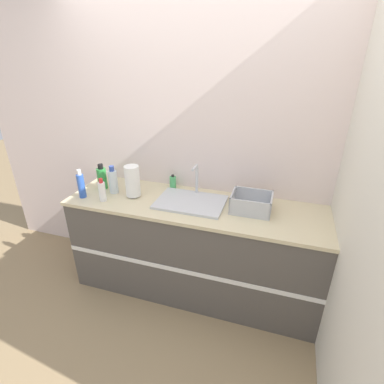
{
  "coord_description": "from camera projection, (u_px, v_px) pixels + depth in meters",
  "views": [
    {
      "loc": [
        0.64,
        -1.76,
        2.04
      ],
      "look_at": [
        -0.01,
        0.27,
        1.01
      ],
      "focal_mm": 28.0,
      "sensor_mm": 36.0,
      "label": 1
    }
  ],
  "objects": [
    {
      "name": "ground_plane",
      "position": [
        184.0,
        310.0,
        2.58
      ],
      "size": [
        12.0,
        12.0,
        0.0
      ],
      "primitive_type": "plane",
      "color": "#937A56"
    },
    {
      "name": "wall_back",
      "position": [
        207.0,
        144.0,
        2.56
      ],
      "size": [
        4.52,
        0.06,
        2.6
      ],
      "color": "silver",
      "rests_on": "ground_plane"
    },
    {
      "name": "wall_right",
      "position": [
        353.0,
        172.0,
        1.97
      ],
      "size": [
        0.06,
        2.61,
        2.6
      ],
      "color": "beige",
      "rests_on": "ground_plane"
    },
    {
      "name": "counter_cabinet",
      "position": [
        195.0,
        248.0,
        2.65
      ],
      "size": [
        2.15,
        0.64,
        0.89
      ],
      "color": "#514C47",
      "rests_on": "ground_plane"
    },
    {
      "name": "sink",
      "position": [
        191.0,
        201.0,
        2.46
      ],
      "size": [
        0.56,
        0.39,
        0.28
      ],
      "color": "silver",
      "rests_on": "counter_cabinet"
    },
    {
      "name": "paper_towel_roll",
      "position": [
        133.0,
        181.0,
        2.52
      ],
      "size": [
        0.12,
        0.12,
        0.28
      ],
      "color": "#4C4C51",
      "rests_on": "counter_cabinet"
    },
    {
      "name": "dish_rack",
      "position": [
        251.0,
        205.0,
        2.33
      ],
      "size": [
        0.31,
        0.24,
        0.14
      ],
      "color": "#B7BABF",
      "rests_on": "counter_cabinet"
    },
    {
      "name": "bottle_green",
      "position": [
        102.0,
        178.0,
        2.68
      ],
      "size": [
        0.08,
        0.08,
        0.23
      ],
      "color": "#2D8C3D",
      "rests_on": "counter_cabinet"
    },
    {
      "name": "bottle_white_spray",
      "position": [
        102.0,
        191.0,
        2.47
      ],
      "size": [
        0.06,
        0.06,
        0.2
      ],
      "color": "white",
      "rests_on": "counter_cabinet"
    },
    {
      "name": "bottle_blue",
      "position": [
        81.0,
        185.0,
        2.52
      ],
      "size": [
        0.06,
        0.06,
        0.25
      ],
      "color": "#2D56B7",
      "rests_on": "counter_cabinet"
    },
    {
      "name": "bottle_clear",
      "position": [
        113.0,
        181.0,
        2.6
      ],
      "size": [
        0.08,
        0.08,
        0.25
      ],
      "color": "silver",
      "rests_on": "counter_cabinet"
    },
    {
      "name": "soap_dispenser",
      "position": [
        173.0,
        182.0,
        2.71
      ],
      "size": [
        0.06,
        0.06,
        0.13
      ],
      "color": "#4CB266",
      "rests_on": "counter_cabinet"
    }
  ]
}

